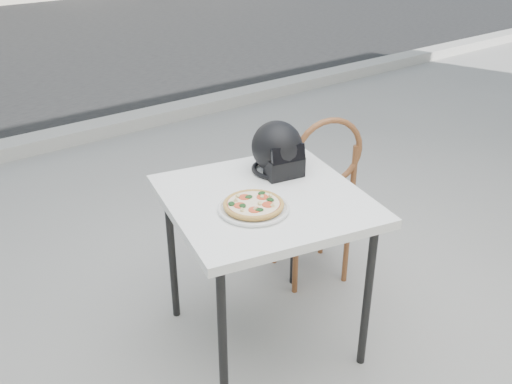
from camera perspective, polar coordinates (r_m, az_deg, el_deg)
ground at (r=3.05m, az=1.81°, el=-12.42°), size 80.00×80.00×0.00m
curb at (r=5.39m, az=-18.53°, el=5.29°), size 30.00×0.25×0.12m
cafe_table_main at (r=2.52m, az=0.87°, el=-1.84°), size 1.00×1.00×0.79m
plate at (r=2.37m, az=-0.24°, el=-1.65°), size 0.37×0.37×0.02m
pizza at (r=2.36m, az=-0.25°, el=-1.23°), size 0.28×0.28×0.03m
helmet at (r=2.67m, az=2.19°, el=4.20°), size 0.28×0.29×0.25m
cafe_chair_main at (r=3.05m, az=6.22°, el=0.06°), size 0.48×0.48×1.01m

